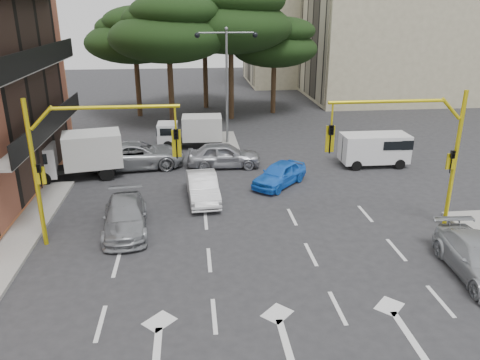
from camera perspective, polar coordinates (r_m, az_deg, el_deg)
The scene contains 21 objects.
ground at distance 18.46m, azimuth 2.52°, elevation -9.37°, with size 120.00×120.00×0.00m, color #28282B.
median_strip at distance 33.19m, azimuth -1.55°, elevation 4.52°, with size 1.40×6.00×0.15m, color gray.
apartment_beige_near at distance 52.83m, azimuth 20.26°, elevation 19.46°, with size 20.20×12.15×18.70m.
apartment_beige_far at distance 61.79m, azimuth 8.90°, elevation 19.44°, with size 16.20×12.15×16.70m.
pine_left_near at distance 37.84m, azimuth -8.69°, elevation 17.84°, with size 9.15×9.15×10.23m.
pine_center at distance 39.95m, azimuth -1.04°, elevation 19.17°, with size 9.98×9.98×11.16m.
pine_left_far at distance 42.08m, azimuth -12.70°, elevation 16.88°, with size 8.32×8.32×9.30m.
pine_right at distance 42.56m, azimuth 4.33°, elevation 16.39°, with size 7.49×7.49×8.37m.
pine_back at distance 44.84m, azimuth -4.32°, elevation 18.37°, with size 9.15×9.15×10.23m.
signal_mast_right at distance 20.78m, azimuth 20.80°, elevation 4.35°, with size 5.79×0.37×6.00m.
signal_mast_left at distance 19.08m, azimuth -18.92°, elevation 3.23°, with size 5.79×0.37×6.00m.
street_lamp_center at distance 32.14m, azimuth -1.64°, elevation 13.73°, with size 4.16×0.36×7.77m.
car_white_hatch at distance 23.42m, azimuth -4.57°, elevation -0.90°, with size 1.43×4.09×1.35m, color silver.
car_blue_compact at distance 25.38m, azimuth 4.84°, elevation 0.73°, with size 1.52×3.78×1.29m, color blue.
car_silver_wagon at distance 20.80m, azimuth -13.83°, elevation -4.35°, with size 1.84×4.54×1.32m, color gray.
car_silver_cross_a at distance 28.77m, azimuth -12.40°, elevation 2.99°, with size 2.59×5.63×1.56m, color #999CA0.
car_silver_cross_b at distance 28.25m, azimuth -1.96°, elevation 3.08°, with size 1.77×4.41×1.50m, color #A0A1A8.
car_silver_parked at distance 19.02m, azimuth 27.16°, elevation -8.56°, with size 1.88×4.63×1.34m, color #A3A6AB.
van_white at distance 29.57m, azimuth 16.03°, elevation 3.58°, with size 1.81×3.99×2.00m, color silver, non-canonical shape.
box_truck_a at distance 27.78m, azimuth -19.38°, elevation 2.74°, with size 2.18×5.20×2.56m, color white, non-canonical shape.
box_truck_b at distance 32.35m, azimuth -6.06°, elevation 5.85°, with size 1.86×4.44×2.18m, color silver, non-canonical shape.
Camera 1 is at (-2.49, -15.83, 9.16)m, focal length 35.00 mm.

